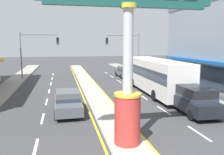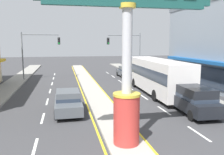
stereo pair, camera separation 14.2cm
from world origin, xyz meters
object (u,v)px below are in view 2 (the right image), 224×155
at_px(traffic_light_right_side, 128,47).
at_px(sedan_near_left_lane, 68,101).
at_px(traffic_light_left_side, 36,48).
at_px(suv_far_right_lane, 194,100).
at_px(district_sign, 127,59).
at_px(sedan_mid_left_lane, 125,71).
at_px(bus_near_right_lane, 156,74).

bearing_deg(traffic_light_right_side, sedan_near_left_lane, -118.98).
bearing_deg(traffic_light_left_side, suv_far_right_lane, -55.63).
relative_size(district_sign, suv_far_right_lane, 1.67).
relative_size(suv_far_right_lane, sedan_mid_left_lane, 1.09).
bearing_deg(sedan_near_left_lane, bus_near_right_lane, 29.06).
height_order(district_sign, suv_far_right_lane, district_sign).
xyz_separation_m(district_sign, traffic_light_left_side, (-6.14, 21.47, 0.13)).
distance_m(district_sign, sedan_near_left_lane, 7.32).
bearing_deg(district_sign, traffic_light_right_side, 74.20).
bearing_deg(suv_far_right_lane, traffic_light_right_side, 89.07).
relative_size(bus_near_right_lane, sedan_near_left_lane, 2.61).
distance_m(district_sign, sedan_mid_left_lane, 22.91).
xyz_separation_m(district_sign, bus_near_right_lane, (5.86, 10.68, -2.25)).
xyz_separation_m(traffic_light_right_side, sedan_mid_left_lane, (-0.28, 0.18, -3.46)).
height_order(traffic_light_left_side, traffic_light_right_side, same).
bearing_deg(suv_far_right_lane, bus_near_right_lane, 89.97).
bearing_deg(traffic_light_left_side, sedan_near_left_lane, -76.96).
bearing_deg(sedan_mid_left_lane, sedan_near_left_lane, -117.91).
distance_m(suv_far_right_lane, sedan_near_left_lane, 8.67).
distance_m(sedan_near_left_lane, sedan_mid_left_lane, 17.98).
bearing_deg(suv_far_right_lane, district_sign, -146.16).
relative_size(district_sign, sedan_mid_left_lane, 1.81).
relative_size(bus_near_right_lane, sedan_mid_left_lane, 2.61).
relative_size(traffic_light_right_side, suv_far_right_lane, 1.32).
height_order(traffic_light_left_side, bus_near_right_lane, traffic_light_left_side).
bearing_deg(sedan_near_left_lane, suv_far_right_lane, -13.83).
bearing_deg(district_sign, sedan_near_left_lane, 113.11).
bearing_deg(traffic_light_left_side, sedan_mid_left_lane, 2.01).
xyz_separation_m(traffic_light_left_side, bus_near_right_lane, (12.00, -10.79, -2.38)).
bearing_deg(traffic_light_left_side, district_sign, -74.03).
relative_size(traffic_light_right_side, sedan_near_left_lane, 1.43).
bearing_deg(sedan_near_left_lane, traffic_light_left_side, 103.04).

